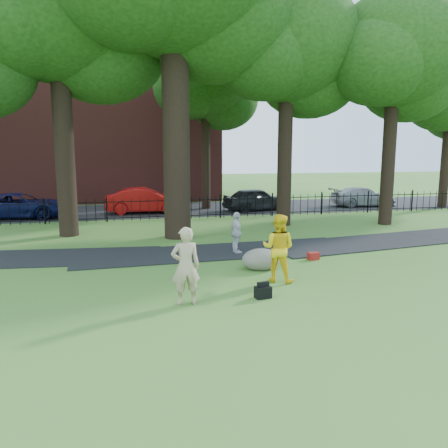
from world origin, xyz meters
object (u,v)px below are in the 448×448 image
object	(u,v)px
man	(278,248)
boulder	(261,258)
woman	(186,266)
red_sedan	(145,201)

from	to	relation	value
man	boulder	distance (m)	1.48
boulder	man	bearing A→B (deg)	-87.95
woman	red_sedan	xyz separation A→B (m)	(0.02, 16.01, -0.18)
woman	red_sedan	world-z (taller)	woman
boulder	red_sedan	distance (m)	13.66
man	red_sedan	bearing A→B (deg)	-44.73
man	red_sedan	world-z (taller)	man
red_sedan	boulder	bearing A→B (deg)	-166.43
woman	man	bearing A→B (deg)	-155.78
woman	boulder	bearing A→B (deg)	-136.31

